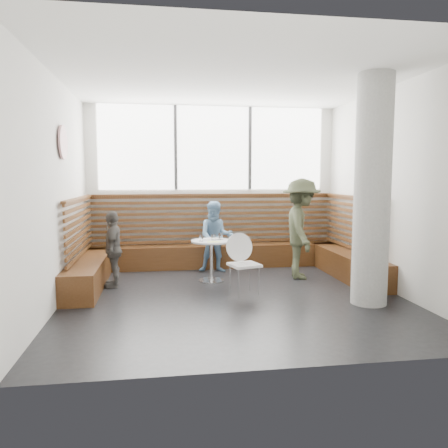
{
  "coord_description": "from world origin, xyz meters",
  "views": [
    {
      "loc": [
        -1.09,
        -6.31,
        1.8
      ],
      "look_at": [
        0.0,
        1.0,
        1.0
      ],
      "focal_mm": 35.0,
      "sensor_mm": 36.0,
      "label": 1
    }
  ],
  "objects": [
    {
      "name": "cafe_chair",
      "position": [
        0.19,
        0.23,
        0.54
      ],
      "size": [
        0.44,
        0.43,
        0.93
      ],
      "rotation": [
        0.0,
        0.0,
        0.27
      ],
      "color": "white",
      "rests_on": "ground"
    },
    {
      "name": "glass_right",
      "position": [
        -0.04,
        1.11,
        0.78
      ],
      "size": [
        0.08,
        0.08,
        0.12
      ],
      "primitive_type": "cylinder",
      "color": "white",
      "rests_on": "cafe_table"
    },
    {
      "name": "glass_mid",
      "position": [
        -0.18,
        1.0,
        0.77
      ],
      "size": [
        0.07,
        0.07,
        0.11
      ],
      "primitive_type": "cylinder",
      "color": "white",
      "rests_on": "cafe_table"
    },
    {
      "name": "cafe_table",
      "position": [
        -0.21,
        1.05,
        0.51
      ],
      "size": [
        0.7,
        0.7,
        0.72
      ],
      "color": "silver",
      "rests_on": "ground"
    },
    {
      "name": "menu_card",
      "position": [
        -0.19,
        0.87,
        0.72
      ],
      "size": [
        0.25,
        0.19,
        0.0
      ],
      "primitive_type": "cube",
      "rotation": [
        0.0,
        0.0,
        -0.21
      ],
      "color": "#A5C64C",
      "rests_on": "cafe_table"
    },
    {
      "name": "booth",
      "position": [
        0.0,
        1.77,
        0.41
      ],
      "size": [
        5.0,
        2.5,
        1.44
      ],
      "color": "#3E230F",
      "rests_on": "ground"
    },
    {
      "name": "plate_near",
      "position": [
        -0.3,
        1.15,
        0.72
      ],
      "size": [
        0.2,
        0.2,
        0.01
      ],
      "primitive_type": "cylinder",
      "color": "white",
      "rests_on": "cafe_table"
    },
    {
      "name": "child_back",
      "position": [
        -0.04,
        1.79,
        0.67
      ],
      "size": [
        0.7,
        0.57,
        1.34
      ],
      "primitive_type": "imported",
      "rotation": [
        0.0,
        0.0,
        -0.09
      ],
      "color": "#668CB1",
      "rests_on": "ground"
    },
    {
      "name": "wall_art",
      "position": [
        -2.46,
        0.4,
        2.3
      ],
      "size": [
        0.03,
        0.5,
        0.5
      ],
      "primitive_type": "cylinder",
      "rotation": [
        0.0,
        1.57,
        0.0
      ],
      "color": "white",
      "rests_on": "room"
    },
    {
      "name": "plate_far",
      "position": [
        -0.12,
        1.2,
        0.72
      ],
      "size": [
        0.18,
        0.18,
        0.01
      ],
      "primitive_type": "cylinder",
      "color": "white",
      "rests_on": "cafe_table"
    },
    {
      "name": "adult_man",
      "position": [
        1.39,
        1.08,
        0.89
      ],
      "size": [
        0.86,
        1.25,
        1.78
      ],
      "primitive_type": "imported",
      "rotation": [
        0.0,
        0.0,
        1.38
      ],
      "color": "#393F2A",
      "rests_on": "ground"
    },
    {
      "name": "room",
      "position": [
        0.0,
        0.0,
        1.6
      ],
      "size": [
        5.0,
        5.0,
        3.2
      ],
      "color": "silver",
      "rests_on": "ground"
    },
    {
      "name": "child_left",
      "position": [
        -1.85,
        0.93,
        0.62
      ],
      "size": [
        0.31,
        0.73,
        1.25
      ],
      "primitive_type": "imported",
      "rotation": [
        0.0,
        0.0,
        -1.58
      ],
      "color": "#4D4A46",
      "rests_on": "ground"
    },
    {
      "name": "glass_left",
      "position": [
        -0.4,
        0.96,
        0.77
      ],
      "size": [
        0.07,
        0.07,
        0.11
      ],
      "primitive_type": "cylinder",
      "color": "white",
      "rests_on": "cafe_table"
    },
    {
      "name": "concrete_column",
      "position": [
        1.85,
        -0.6,
        1.6
      ],
      "size": [
        0.5,
        0.5,
        3.2
      ],
      "primitive_type": "cylinder",
      "color": "gray",
      "rests_on": "ground"
    }
  ]
}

